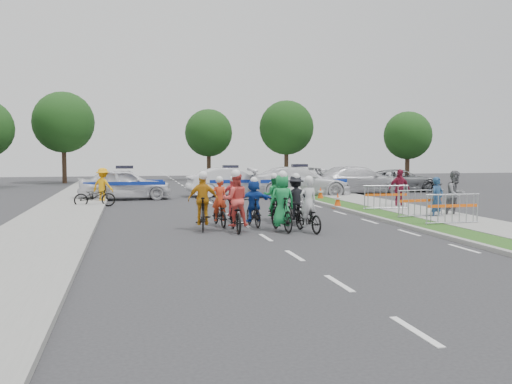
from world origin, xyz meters
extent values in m
plane|color=#28282B|center=(0.00, 0.00, 0.00)|extent=(90.00, 90.00, 0.00)
cube|color=gray|center=(5.10, 5.00, 0.06)|extent=(0.20, 60.00, 0.12)
cube|color=#234817|center=(5.80, 5.00, 0.06)|extent=(1.20, 60.00, 0.11)
cube|color=gray|center=(7.60, 5.00, 0.07)|extent=(2.40, 60.00, 0.13)
cube|color=gray|center=(-6.50, 5.00, 0.07)|extent=(3.00, 60.00, 0.13)
imported|color=black|center=(1.58, 0.91, 0.46)|extent=(0.87, 1.82, 0.92)
imported|color=silver|center=(1.58, 0.86, 0.94)|extent=(0.61, 0.45, 1.53)
sphere|color=white|center=(1.58, 0.81, 1.65)|extent=(0.27, 0.27, 0.27)
imported|color=black|center=(0.81, 1.21, 0.55)|extent=(0.70, 1.89, 1.11)
imported|color=#198A42|center=(0.81, 1.16, 1.01)|extent=(0.86, 0.61, 1.66)
sphere|color=white|center=(0.81, 1.11, 1.79)|extent=(0.29, 0.29, 0.29)
imported|color=black|center=(-0.64, 1.50, 0.51)|extent=(0.74, 1.96, 1.02)
imported|color=#E5463F|center=(-0.64, 1.45, 1.03)|extent=(0.84, 0.67, 1.70)
sphere|color=white|center=(-0.64, 1.40, 1.83)|extent=(0.29, 0.29, 0.29)
imported|color=black|center=(-1.60, 2.01, 0.55)|extent=(0.75, 1.87, 1.09)
imported|color=orange|center=(-1.60, 1.96, 1.00)|extent=(1.01, 0.53, 1.64)
sphere|color=white|center=(-1.60, 1.91, 1.77)|extent=(0.28, 0.28, 0.28)
imported|color=black|center=(1.69, 2.68, 0.46)|extent=(0.88, 1.84, 0.93)
imported|color=black|center=(1.69, 2.63, 0.95)|extent=(1.07, 0.72, 1.54)
sphere|color=white|center=(1.69, 2.58, 1.66)|extent=(0.27, 0.27, 0.27)
imported|color=black|center=(0.19, 2.58, 0.48)|extent=(0.57, 1.63, 0.96)
imported|color=#1744AF|center=(0.19, 2.53, 0.90)|extent=(1.37, 0.53, 1.45)
sphere|color=white|center=(0.19, 2.48, 1.56)|extent=(0.25, 0.25, 0.25)
imported|color=black|center=(-0.92, 2.98, 0.44)|extent=(0.72, 1.72, 0.88)
imported|color=red|center=(-0.92, 2.93, 0.91)|extent=(0.56, 0.39, 1.46)
sphere|color=white|center=(-0.92, 2.88, 1.58)|extent=(0.25, 0.25, 0.25)
imported|color=black|center=(1.90, 3.52, 0.49)|extent=(0.48, 1.63, 0.98)
imported|color=white|center=(1.90, 3.47, 0.91)|extent=(0.72, 0.47, 1.46)
sphere|color=white|center=(1.90, 3.42, 1.58)|extent=(0.25, 0.25, 0.25)
imported|color=black|center=(1.24, 3.98, 0.45)|extent=(0.83, 1.79, 0.91)
imported|color=#1A9145|center=(1.24, 3.93, 0.94)|extent=(0.81, 0.67, 1.51)
sphere|color=white|center=(1.24, 3.88, 1.63)|extent=(0.26, 0.26, 0.26)
imported|color=black|center=(-0.22, 4.26, 0.48)|extent=(0.45, 1.59, 0.95)
imported|color=#E03E41|center=(-0.22, 4.21, 0.90)|extent=(0.84, 0.35, 1.43)
sphere|color=white|center=(-0.22, 4.16, 1.55)|extent=(0.25, 0.25, 0.25)
imported|color=white|center=(-4.14, 14.73, 0.82)|extent=(4.97, 2.32, 1.65)
imported|color=white|center=(1.75, 15.93, 0.81)|extent=(5.03, 2.17, 1.61)
imported|color=white|center=(5.52, 14.76, 0.84)|extent=(5.98, 2.86, 1.68)
imported|color=silver|center=(9.51, 15.69, 0.84)|extent=(5.88, 2.66, 1.67)
imported|color=slate|center=(13.12, 17.36, 0.70)|extent=(5.40, 3.20, 1.41)
imported|color=navy|center=(7.33, 3.04, 0.79)|extent=(0.68, 0.57, 1.59)
imported|color=slate|center=(8.31, 3.40, 0.90)|extent=(1.02, 0.88, 1.81)
imported|color=maroon|center=(7.83, 7.12, 0.88)|extent=(1.06, 0.51, 1.76)
imported|color=#F3A30C|center=(-5.18, 12.84, 0.87)|extent=(1.29, 1.15, 1.74)
cube|color=#F24C0C|center=(5.19, 7.80, 0.01)|extent=(0.40, 0.40, 0.03)
cone|color=#F24C0C|center=(5.19, 7.80, 0.35)|extent=(0.36, 0.36, 0.70)
cylinder|color=silver|center=(5.19, 7.80, 0.45)|extent=(0.29, 0.29, 0.08)
cube|color=#F24C0C|center=(5.86, 12.10, 0.01)|extent=(0.40, 0.40, 0.03)
cone|color=#F24C0C|center=(5.86, 12.10, 0.35)|extent=(0.36, 0.36, 0.70)
cylinder|color=silver|center=(5.86, 12.10, 0.45)|extent=(0.29, 0.29, 0.08)
imported|color=black|center=(-5.47, 10.97, 0.49)|extent=(1.91, 0.85, 0.97)
cylinder|color=#382619|center=(9.00, 30.00, 1.62)|extent=(0.36, 0.36, 3.25)
sphere|color=#193912|center=(9.00, 30.00, 4.55)|extent=(4.55, 4.55, 4.55)
cylinder|color=#382619|center=(18.00, 26.00, 1.38)|extent=(0.36, 0.36, 2.75)
sphere|color=#193912|center=(18.00, 26.00, 3.85)|extent=(3.85, 3.85, 3.85)
cylinder|color=#382619|center=(-9.00, 32.00, 1.75)|extent=(0.36, 0.36, 3.50)
sphere|color=#193912|center=(-9.00, 32.00, 4.90)|extent=(4.90, 4.90, 4.90)
cylinder|color=#382619|center=(3.00, 34.00, 1.50)|extent=(0.36, 0.36, 3.00)
sphere|color=#193912|center=(3.00, 34.00, 4.20)|extent=(4.20, 4.20, 4.20)
camera|label=1|loc=(-3.90, -16.18, 2.52)|focal=40.00mm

